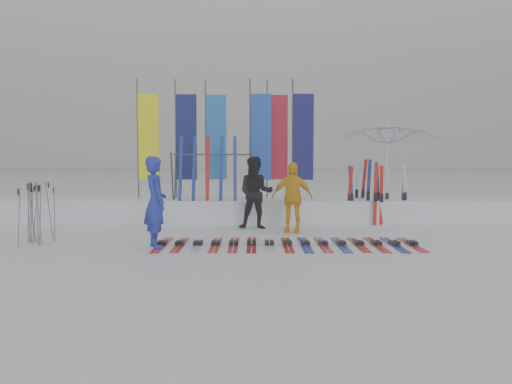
{
  "coord_description": "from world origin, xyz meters",
  "views": [
    {
      "loc": [
        0.18,
        -8.76,
        1.78
      ],
      "look_at": [
        0.2,
        1.6,
        1.0
      ],
      "focal_mm": 35.0,
      "sensor_mm": 36.0,
      "label": 1
    }
  ],
  "objects_px": {
    "person_black": "(256,193)",
    "ski_rack": "(212,170)",
    "person_blue": "(155,202)",
    "person_yellow": "(292,197)",
    "ski_row": "(287,243)",
    "tent_canopy": "(386,170)"
  },
  "relations": [
    {
      "from": "person_black",
      "to": "ski_rack",
      "type": "height_order",
      "value": "ski_rack"
    },
    {
      "from": "person_blue",
      "to": "person_yellow",
      "type": "distance_m",
      "value": 3.33
    },
    {
      "from": "person_yellow",
      "to": "ski_row",
      "type": "distance_m",
      "value": 1.83
    },
    {
      "from": "person_black",
      "to": "person_blue",
      "type": "bearing_deg",
      "value": -124.13
    },
    {
      "from": "person_blue",
      "to": "ski_rack",
      "type": "distance_m",
      "value": 3.64
    },
    {
      "from": "person_black",
      "to": "person_yellow",
      "type": "xyz_separation_m",
      "value": [
        0.83,
        -0.54,
        -0.06
      ]
    },
    {
      "from": "ski_rack",
      "to": "person_black",
      "type": "bearing_deg",
      "value": -43.85
    },
    {
      "from": "person_black",
      "to": "ski_row",
      "type": "bearing_deg",
      "value": -70.15
    },
    {
      "from": "person_yellow",
      "to": "ski_row",
      "type": "bearing_deg",
      "value": -85.53
    },
    {
      "from": "ski_row",
      "to": "ski_rack",
      "type": "xyz_separation_m",
      "value": [
        -1.75,
        3.27,
        1.35
      ]
    },
    {
      "from": "person_blue",
      "to": "ski_rack",
      "type": "height_order",
      "value": "ski_rack"
    },
    {
      "from": "person_black",
      "to": "tent_canopy",
      "type": "distance_m",
      "value": 4.39
    },
    {
      "from": "tent_canopy",
      "to": "person_blue",
      "type": "bearing_deg",
      "value": -140.08
    },
    {
      "from": "ski_row",
      "to": "ski_rack",
      "type": "bearing_deg",
      "value": 118.13
    },
    {
      "from": "ski_row",
      "to": "tent_canopy",
      "type": "bearing_deg",
      "value": 55.19
    },
    {
      "from": "person_black",
      "to": "ski_row",
      "type": "relative_size",
      "value": 0.34
    },
    {
      "from": "tent_canopy",
      "to": "ski_rack",
      "type": "relative_size",
      "value": 1.48
    },
    {
      "from": "tent_canopy",
      "to": "ski_rack",
      "type": "height_order",
      "value": "tent_canopy"
    },
    {
      "from": "person_black",
      "to": "ski_row",
      "type": "height_order",
      "value": "person_black"
    },
    {
      "from": "person_yellow",
      "to": "tent_canopy",
      "type": "relative_size",
      "value": 0.53
    },
    {
      "from": "person_blue",
      "to": "person_black",
      "type": "height_order",
      "value": "person_blue"
    },
    {
      "from": "person_black",
      "to": "ski_row",
      "type": "xyz_separation_m",
      "value": [
        0.61,
        -2.18,
        -0.83
      ]
    }
  ]
}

